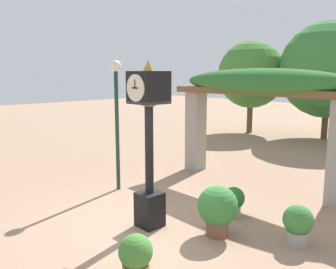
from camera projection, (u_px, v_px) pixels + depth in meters
name	position (u px, v px, depth m)	size (l,w,h in m)	color
ground_plane	(148.00, 225.00, 7.16)	(60.00, 60.00, 0.00)	#9E7A60
pedestal_clock	(149.00, 136.00, 6.80)	(0.61, 0.65, 3.26)	black
pergola	(259.00, 95.00, 9.34)	(5.48, 1.08, 3.14)	gray
potted_plant_near_left	(234.00, 201.00, 7.47)	(0.46, 0.46, 0.66)	gray
potted_plant_near_right	(136.00, 257.00, 5.12)	(0.50, 0.50, 0.74)	#B26B4C
potted_plant_far_left	(218.00, 208.00, 6.61)	(0.76, 0.76, 0.96)	brown
potted_plant_far_right	(298.00, 224.00, 6.26)	(0.53, 0.53, 0.73)	gray
lamp_post	(117.00, 104.00, 8.99)	(0.28, 0.28, 3.33)	#19382D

